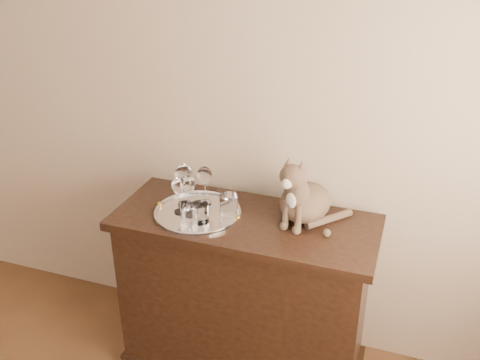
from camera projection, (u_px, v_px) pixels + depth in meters
The scene contains 11 objects.
wall_back at pixel (150, 81), 2.63m from camera, with size 4.00×0.10×2.70m, color #C2AC91.
sideboard at pixel (244, 294), 2.60m from camera, with size 1.20×0.50×0.85m, color black, non-canonical shape.
tray at pixel (198, 213), 2.45m from camera, with size 0.40×0.40×0.01m, color silver.
wine_glass_a at pixel (184, 185), 2.47m from camera, with size 0.08×0.08×0.21m, color white, non-canonical shape.
wine_glass_b at pixel (205, 185), 2.49m from camera, with size 0.07×0.07×0.19m, color silver, non-canonical shape.
wine_glass_c at pixel (179, 195), 2.41m from camera, with size 0.07×0.07×0.18m, color white, non-canonical shape.
wine_glass_d at pixel (188, 194), 2.41m from camera, with size 0.07×0.07×0.19m, color silver, non-canonical shape.
tumbler_a at pixel (200, 213), 2.35m from camera, with size 0.08×0.08×0.09m, color white.
tumbler_b at pixel (190, 215), 2.34m from camera, with size 0.08×0.08×0.09m, color silver.
tumbler_c at pixel (229, 205), 2.41m from camera, with size 0.08×0.08×0.09m, color white.
cat at pixel (306, 185), 2.34m from camera, with size 0.33×0.31×0.34m, color brown, non-canonical shape.
Camera 1 is at (1.27, -0.04, 2.07)m, focal length 40.00 mm.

